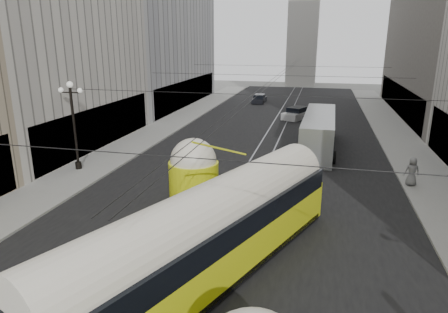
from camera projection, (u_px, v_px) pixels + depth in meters
The scene contains 15 objects.
road at pixel (273, 135), 40.13m from camera, with size 20.00×85.00×0.02m, color black.
sidewalk_left at pixel (173, 122), 46.09m from camera, with size 4.00×72.00×0.15m, color gray.
sidewalk_right at pixel (395, 133), 40.66m from camera, with size 4.00×72.00×0.15m, color gray.
rail_left at pixel (266, 135), 40.30m from camera, with size 0.12×85.00×0.04m, color gray.
rail_right at pixel (280, 136), 39.96m from camera, with size 0.12×85.00×0.04m, color gray.
building_left_far at pixel (146, 1), 55.04m from camera, with size 12.60×28.60×28.60m.
distant_tower at pixel (304, 10), 80.15m from camera, with size 6.00×6.00×31.36m.
lamppost_left_mid at pixel (74, 121), 28.41m from camera, with size 1.86×0.44×6.37m.
catenary at pixel (275, 77), 37.50m from camera, with size 25.00×72.00×0.23m.
streetcar at pixel (210, 233), 15.79m from camera, with size 8.78×17.07×4.00m.
city_bus at pixel (319, 130), 34.69m from camera, with size 2.83×12.22×3.09m.
sedan_white_far at pixel (297, 114), 48.21m from camera, with size 3.61×5.04×1.47m.
sedan_dark_far at pixel (259, 99), 60.40m from camera, with size 1.80×4.11×1.28m.
pedestrian_crossing_a at pixel (68, 292), 13.98m from camera, with size 0.61×0.40×1.67m, color black.
pedestrian_sidewalk_right at pixel (412, 171), 25.84m from camera, with size 0.92×0.57×1.89m, color slate.
Camera 1 is at (4.43, -6.65, 9.35)m, focal length 32.00 mm.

